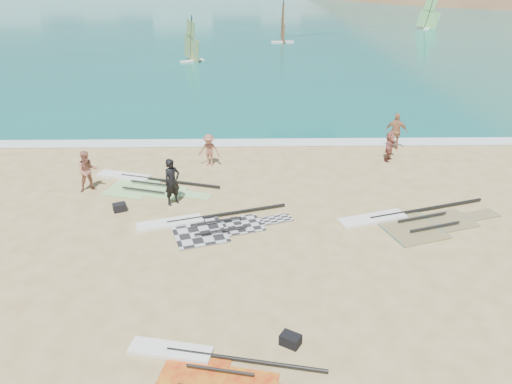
{
  "coord_description": "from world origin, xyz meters",
  "views": [
    {
      "loc": [
        -0.42,
        -13.48,
        9.33
      ],
      "look_at": [
        -0.11,
        4.0,
        1.0
      ],
      "focal_mm": 35.0,
      "sensor_mm": 36.0,
      "label": 1
    }
  ],
  "objects_px": {
    "rig_grey": "(203,225)",
    "beachgoer_back": "(396,131)",
    "gear_bag_near": "(120,207)",
    "beachgoer_left": "(88,171)",
    "beachgoer_mid": "(209,150)",
    "person_wetsuit": "(172,182)",
    "rig_orange": "(409,220)",
    "beachgoer_right": "(390,146)",
    "rig_red": "(204,369)",
    "rig_green": "(142,184)",
    "gear_bag_far": "(290,340)"
  },
  "relations": [
    {
      "from": "rig_grey",
      "to": "beachgoer_mid",
      "type": "distance_m",
      "value": 6.08
    },
    {
      "from": "rig_orange",
      "to": "rig_red",
      "type": "bearing_deg",
      "value": -152.04
    },
    {
      "from": "rig_orange",
      "to": "person_wetsuit",
      "type": "distance_m",
      "value": 9.53
    },
    {
      "from": "rig_green",
      "to": "person_wetsuit",
      "type": "distance_m",
      "value": 2.7
    },
    {
      "from": "person_wetsuit",
      "to": "beachgoer_mid",
      "type": "bearing_deg",
      "value": 32.45
    },
    {
      "from": "gear_bag_near",
      "to": "beachgoer_back",
      "type": "relative_size",
      "value": 0.26
    },
    {
      "from": "rig_red",
      "to": "gear_bag_near",
      "type": "distance_m",
      "value": 9.51
    },
    {
      "from": "rig_green",
      "to": "gear_bag_near",
      "type": "bearing_deg",
      "value": -82.68
    },
    {
      "from": "rig_green",
      "to": "person_wetsuit",
      "type": "xyz_separation_m",
      "value": [
        1.66,
        -1.92,
        0.93
      ]
    },
    {
      "from": "rig_grey",
      "to": "beachgoer_mid",
      "type": "height_order",
      "value": "beachgoer_mid"
    },
    {
      "from": "rig_orange",
      "to": "beachgoer_mid",
      "type": "bearing_deg",
      "value": 126.7
    },
    {
      "from": "rig_grey",
      "to": "beachgoer_back",
      "type": "height_order",
      "value": "beachgoer_back"
    },
    {
      "from": "beachgoer_right",
      "to": "beachgoer_mid",
      "type": "bearing_deg",
      "value": 123.66
    },
    {
      "from": "rig_orange",
      "to": "person_wetsuit",
      "type": "bearing_deg",
      "value": 152.01
    },
    {
      "from": "person_wetsuit",
      "to": "gear_bag_near",
      "type": "bearing_deg",
      "value": 155.61
    },
    {
      "from": "rig_red",
      "to": "beachgoer_back",
      "type": "distance_m",
      "value": 17.9
    },
    {
      "from": "person_wetsuit",
      "to": "beachgoer_mid",
      "type": "height_order",
      "value": "person_wetsuit"
    },
    {
      "from": "rig_red",
      "to": "gear_bag_far",
      "type": "height_order",
      "value": "gear_bag_far"
    },
    {
      "from": "rig_green",
      "to": "gear_bag_far",
      "type": "xyz_separation_m",
      "value": [
        5.84,
        -10.28,
        0.11
      ]
    },
    {
      "from": "beachgoer_mid",
      "to": "beachgoer_right",
      "type": "distance_m",
      "value": 8.92
    },
    {
      "from": "rig_orange",
      "to": "beachgoer_right",
      "type": "xyz_separation_m",
      "value": [
        0.8,
        6.33,
        0.71
      ]
    },
    {
      "from": "rig_orange",
      "to": "beachgoer_right",
      "type": "height_order",
      "value": "beachgoer_right"
    },
    {
      "from": "rig_grey",
      "to": "gear_bag_near",
      "type": "bearing_deg",
      "value": 142.09
    },
    {
      "from": "rig_red",
      "to": "person_wetsuit",
      "type": "xyz_separation_m",
      "value": [
        -1.96,
        9.23,
        0.93
      ]
    },
    {
      "from": "rig_green",
      "to": "rig_red",
      "type": "xyz_separation_m",
      "value": [
        3.62,
        -11.15,
        -0.0
      ]
    },
    {
      "from": "gear_bag_far",
      "to": "beachgoer_mid",
      "type": "bearing_deg",
      "value": 103.35
    },
    {
      "from": "rig_green",
      "to": "beachgoer_back",
      "type": "xyz_separation_m",
      "value": [
        12.53,
        4.35,
        0.93
      ]
    },
    {
      "from": "gear_bag_near",
      "to": "beachgoer_left",
      "type": "relative_size",
      "value": 0.28
    },
    {
      "from": "rig_grey",
      "to": "gear_bag_near",
      "type": "height_order",
      "value": "gear_bag_near"
    },
    {
      "from": "rig_red",
      "to": "beachgoer_mid",
      "type": "distance_m",
      "value": 13.39
    },
    {
      "from": "rig_grey",
      "to": "person_wetsuit",
      "type": "distance_m",
      "value": 2.53
    },
    {
      "from": "beachgoer_mid",
      "to": "rig_red",
      "type": "bearing_deg",
      "value": -78.03
    },
    {
      "from": "rig_red",
      "to": "gear_bag_far",
      "type": "relative_size",
      "value": 9.82
    },
    {
      "from": "rig_red",
      "to": "beachgoer_left",
      "type": "xyz_separation_m",
      "value": [
        -5.77,
        10.59,
        0.86
      ]
    },
    {
      "from": "rig_grey",
      "to": "rig_green",
      "type": "xyz_separation_m",
      "value": [
        -3.03,
        3.83,
        -0.0
      ]
    },
    {
      "from": "beachgoer_left",
      "to": "beachgoer_right",
      "type": "relative_size",
      "value": 1.2
    },
    {
      "from": "gear_bag_far",
      "to": "person_wetsuit",
      "type": "xyz_separation_m",
      "value": [
        -4.18,
        8.36,
        0.83
      ]
    },
    {
      "from": "rig_green",
      "to": "beachgoer_back",
      "type": "relative_size",
      "value": 2.98
    },
    {
      "from": "beachgoer_right",
      "to": "rig_grey",
      "type": "bearing_deg",
      "value": 157.13
    },
    {
      "from": "rig_grey",
      "to": "rig_green",
      "type": "distance_m",
      "value": 4.88
    },
    {
      "from": "rig_green",
      "to": "beachgoer_right",
      "type": "bearing_deg",
      "value": 29.77
    },
    {
      "from": "rig_orange",
      "to": "beachgoer_back",
      "type": "relative_size",
      "value": 3.36
    },
    {
      "from": "beachgoer_mid",
      "to": "beachgoer_back",
      "type": "relative_size",
      "value": 0.82
    },
    {
      "from": "gear_bag_near",
      "to": "beachgoer_right",
      "type": "relative_size",
      "value": 0.33
    },
    {
      "from": "beachgoer_left",
      "to": "beachgoer_mid",
      "type": "distance_m",
      "value": 5.74
    },
    {
      "from": "gear_bag_near",
      "to": "person_wetsuit",
      "type": "relative_size",
      "value": 0.26
    },
    {
      "from": "rig_red",
      "to": "gear_bag_near",
      "type": "bearing_deg",
      "value": 126.73
    },
    {
      "from": "beachgoer_back",
      "to": "beachgoer_right",
      "type": "xyz_separation_m",
      "value": [
        -0.74,
        -1.63,
        -0.22
      ]
    },
    {
      "from": "gear_bag_near",
      "to": "beachgoer_left",
      "type": "height_order",
      "value": "beachgoer_left"
    },
    {
      "from": "rig_grey",
      "to": "gear_bag_far",
      "type": "distance_m",
      "value": 7.04
    }
  ]
}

